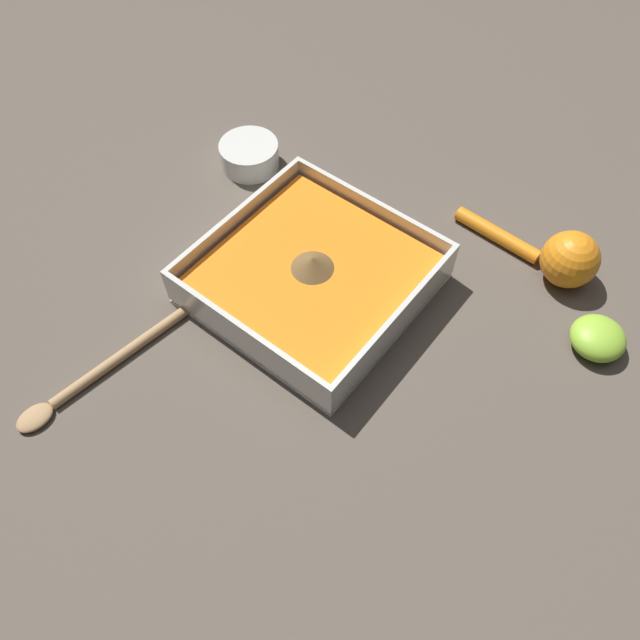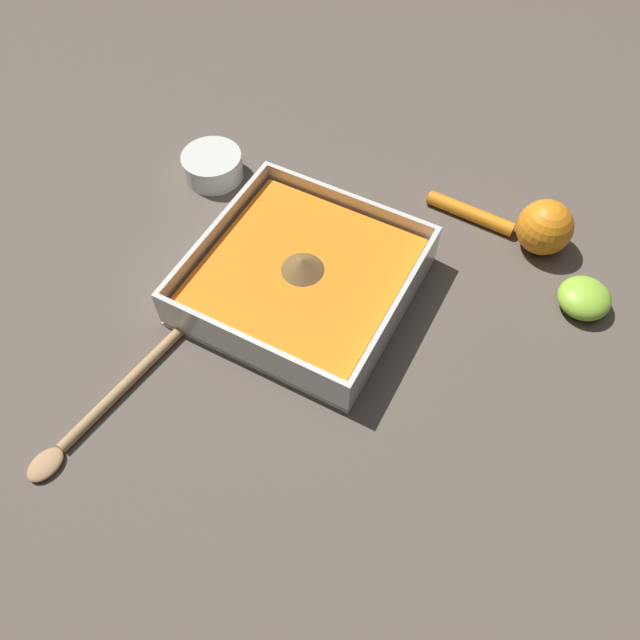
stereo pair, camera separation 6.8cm
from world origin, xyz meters
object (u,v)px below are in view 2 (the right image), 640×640
at_px(lemon_half, 584,298).
at_px(square_dish, 303,280).
at_px(lemon_squeezer, 536,226).
at_px(wooden_spoon, 106,404).
at_px(spice_bowl, 213,166).

bearing_deg(lemon_half, square_dish, 24.04).
bearing_deg(lemon_squeezer, wooden_spoon, -124.10).
xyz_separation_m(square_dish, spice_bowl, (0.20, -0.12, -0.01)).
xyz_separation_m(square_dish, wooden_spoon, (0.11, 0.23, -0.02)).
xyz_separation_m(spice_bowl, wooden_spoon, (-0.09, 0.35, -0.01)).
bearing_deg(wooden_spoon, lemon_squeezer, 150.87).
bearing_deg(square_dish, lemon_half, -155.96).
relative_size(spice_bowl, lemon_squeezer, 0.44).
height_order(lemon_squeezer, lemon_half, lemon_squeezer).
xyz_separation_m(lemon_squeezer, lemon_half, (-0.08, 0.07, -0.01)).
bearing_deg(lemon_half, lemon_squeezer, -39.63).
xyz_separation_m(lemon_squeezer, wooden_spoon, (0.32, 0.43, -0.03)).
distance_m(spice_bowl, wooden_spoon, 0.36).
relative_size(square_dish, lemon_squeezer, 1.30).
relative_size(lemon_squeezer, lemon_half, 3.04).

